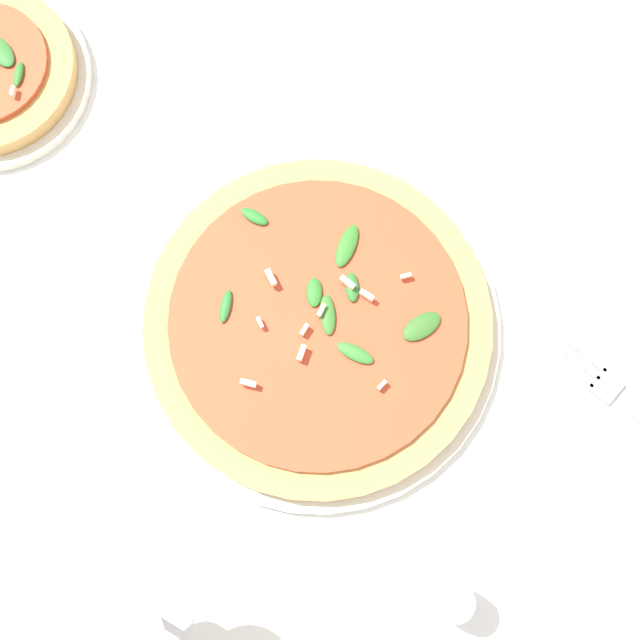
# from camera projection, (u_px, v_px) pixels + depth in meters

# --- Properties ---
(ground_plane) EXTENTS (6.00, 6.00, 0.00)m
(ground_plane) POSITION_uv_depth(u_px,v_px,m) (289.00, 305.00, 0.77)
(ground_plane) COLOR white
(pizza_arugula_main) EXTENTS (0.31, 0.31, 0.05)m
(pizza_arugula_main) POSITION_uv_depth(u_px,v_px,m) (320.00, 323.00, 0.75)
(pizza_arugula_main) COLOR silver
(pizza_arugula_main) RESTS_ON ground_plane
(wine_glass) EXTENTS (0.08, 0.08, 0.17)m
(wine_glass) POSITION_uv_depth(u_px,v_px,m) (121.00, 635.00, 0.60)
(wine_glass) COLOR white
(wine_glass) RESTS_ON ground_plane
(shaker_pepper) EXTENTS (0.03, 0.03, 0.07)m
(shaker_pepper) POSITION_uv_depth(u_px,v_px,m) (449.00, 599.00, 0.69)
(shaker_pepper) COLOR silver
(shaker_pepper) RESTS_ON ground_plane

